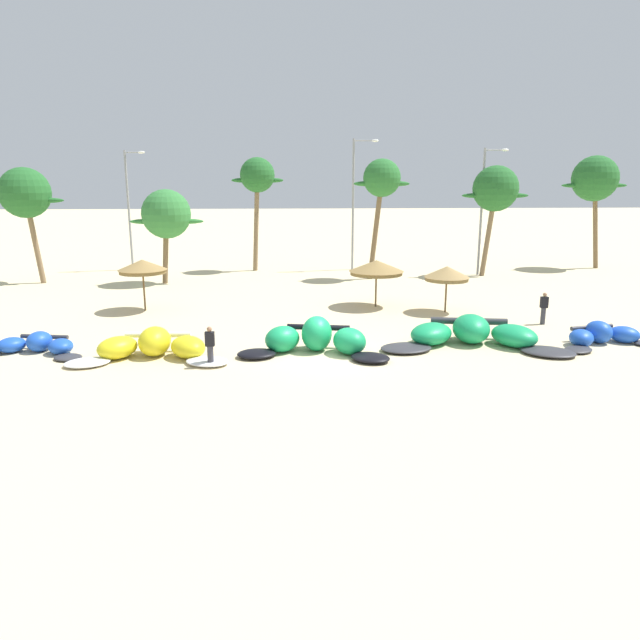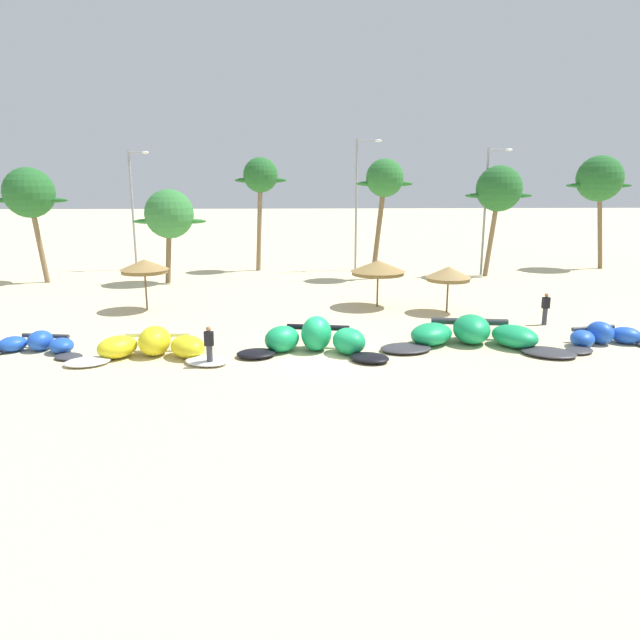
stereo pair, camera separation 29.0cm
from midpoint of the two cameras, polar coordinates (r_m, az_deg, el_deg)
name	(u,v)px [view 1 (the left image)]	position (r m, az deg, el deg)	size (l,w,h in m)	color
ground_plane	(326,354)	(24.78, 0.25, -3.31)	(260.00, 260.00, 0.00)	beige
kite_far_left	(36,345)	(27.66, -25.91, -2.20)	(4.97, 2.68, 0.86)	#333338
kite_left	(153,347)	(25.15, -16.10, -2.50)	(6.77, 3.20, 1.20)	white
kite_left_of_center	(316,340)	(24.86, -0.75, -1.89)	(6.51, 3.57, 1.49)	black
kite_center	(472,334)	(26.85, 14.15, -1.33)	(8.41, 4.56, 1.27)	#333338
kite_right_of_center	(603,336)	(28.97, 25.29, -1.38)	(5.16, 2.95, 0.99)	#333338
beach_umbrella_near_van	(142,266)	(34.05, -16.95, 4.95)	(2.65, 2.65, 2.86)	brown
beach_umbrella_middle	(376,267)	(33.80, 5.20, 5.06)	(3.11, 3.11, 2.68)	brown
beach_umbrella_near_palms	(447,273)	(32.94, 11.86, 4.41)	(2.46, 2.46, 2.54)	brown
person_near_kites	(210,347)	(23.31, -10.88, -2.53)	(0.36, 0.24, 1.62)	#383842
person_by_umbrellas	(544,308)	(31.71, 20.47, 1.06)	(0.36, 0.24, 1.62)	#383842
palm_leftmost	(25,194)	(46.08, -26.67, 10.80)	(5.15, 3.43, 7.97)	#7F6647
palm_left	(166,215)	(42.66, -14.76, 9.77)	(5.04, 3.36, 6.51)	brown
palm_left_of_gap	(257,177)	(47.59, -6.23, 13.48)	(4.04, 2.69, 8.83)	#7F6647
palm_center_left	(382,180)	(43.48, 5.75, 13.21)	(4.03, 2.69, 8.58)	brown
palm_center_right	(495,190)	(46.49, 16.35, 11.94)	(5.03, 3.35, 8.16)	#7F6647
palm_right_of_gap	(595,179)	(53.31, 24.79, 12.17)	(5.40, 3.60, 9.01)	brown
lamppost_west	(130,205)	(50.12, -17.97, 10.51)	(1.65, 0.24, 9.34)	gray
lamppost_west_center	(355,198)	(47.94, 3.21, 11.61)	(2.03, 0.24, 10.22)	gray
lamppost_east_center	(484,205)	(46.72, 15.29, 10.59)	(1.87, 0.24, 9.40)	gray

